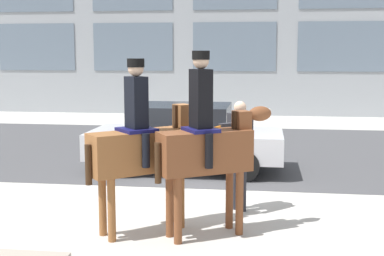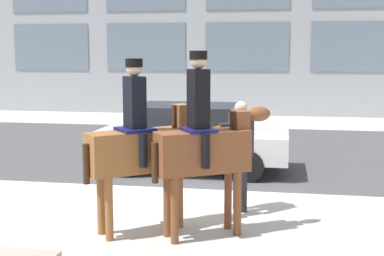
% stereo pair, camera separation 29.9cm
% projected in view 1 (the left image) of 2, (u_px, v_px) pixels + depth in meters
% --- Properties ---
extents(ground_plane, '(80.00, 80.00, 0.00)m').
position_uv_depth(ground_plane, '(191.00, 196.00, 9.64)').
color(ground_plane, '#B2AFA8').
extents(road_surface, '(24.17, 8.50, 0.01)m').
position_uv_depth(road_surface, '(215.00, 149.00, 14.30)').
color(road_surface, '#444447').
rests_on(road_surface, ground_plane).
extents(mounted_horse_lead, '(1.63, 1.45, 2.48)m').
position_uv_depth(mounted_horse_lead, '(144.00, 145.00, 7.57)').
color(mounted_horse_lead, brown).
rests_on(mounted_horse_lead, ground_plane).
extents(mounted_horse_companion, '(1.62, 1.16, 2.58)m').
position_uv_depth(mounted_horse_companion, '(207.00, 145.00, 7.38)').
color(mounted_horse_companion, brown).
rests_on(mounted_horse_companion, ground_plane).
extents(pedestrian_bystander, '(0.63, 0.86, 1.79)m').
position_uv_depth(pedestrian_bystander, '(239.00, 147.00, 8.60)').
color(pedestrian_bystander, '#232328').
rests_on(pedestrian_bystander, ground_plane).
extents(street_car_near_lane, '(4.16, 1.95, 1.45)m').
position_uv_depth(street_car_near_lane, '(185.00, 137.00, 11.65)').
color(street_car_near_lane, '#B7B7BC').
rests_on(street_car_near_lane, ground_plane).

